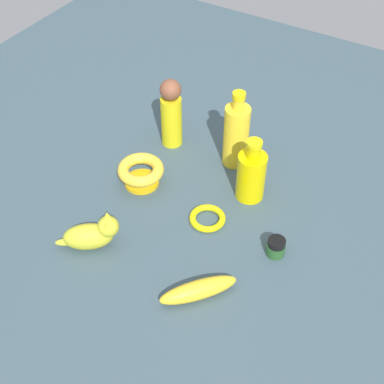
{
  "coord_description": "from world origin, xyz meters",
  "views": [
    {
      "loc": [
        0.47,
        -0.79,
        0.97
      ],
      "look_at": [
        0.0,
        0.0,
        0.06
      ],
      "focal_mm": 50.52,
      "sensor_mm": 36.0,
      "label": 1
    }
  ],
  "objects_px": {
    "nail_polish_jar": "(276,247)",
    "bottle_tall": "(236,134)",
    "cat_figurine": "(92,234)",
    "bottle_short": "(251,174)",
    "person_figure_adult": "(171,113)",
    "banana": "(198,290)",
    "bowl": "(141,172)",
    "bangle": "(207,218)"
  },
  "relations": [
    {
      "from": "bottle_short",
      "to": "bangle",
      "type": "xyz_separation_m",
      "value": [
        -0.05,
        -0.13,
        -0.06
      ]
    },
    {
      "from": "banana",
      "to": "bangle",
      "type": "distance_m",
      "value": 0.22
    },
    {
      "from": "person_figure_adult",
      "to": "cat_figurine",
      "type": "bearing_deg",
      "value": -83.5
    },
    {
      "from": "nail_polish_jar",
      "to": "bangle",
      "type": "xyz_separation_m",
      "value": [
        -0.18,
        0.01,
        -0.01
      ]
    },
    {
      "from": "bangle",
      "to": "bowl",
      "type": "height_order",
      "value": "bowl"
    },
    {
      "from": "person_figure_adult",
      "to": "bottle_tall",
      "type": "bearing_deg",
      "value": 5.36
    },
    {
      "from": "bowl",
      "to": "cat_figurine",
      "type": "bearing_deg",
      "value": -83.77
    },
    {
      "from": "cat_figurine",
      "to": "banana",
      "type": "height_order",
      "value": "cat_figurine"
    },
    {
      "from": "person_figure_adult",
      "to": "bottle_tall",
      "type": "xyz_separation_m",
      "value": [
        0.19,
        0.02,
        -0.01
      ]
    },
    {
      "from": "nail_polish_jar",
      "to": "bangle",
      "type": "distance_m",
      "value": 0.18
    },
    {
      "from": "bowl",
      "to": "bottle_tall",
      "type": "distance_m",
      "value": 0.27
    },
    {
      "from": "bangle",
      "to": "bottle_tall",
      "type": "xyz_separation_m",
      "value": [
        -0.04,
        0.23,
        0.09
      ]
    },
    {
      "from": "person_figure_adult",
      "to": "banana",
      "type": "relative_size",
      "value": 1.18
    },
    {
      "from": "bottle_tall",
      "to": "person_figure_adult",
      "type": "bearing_deg",
      "value": -174.64
    },
    {
      "from": "bottle_short",
      "to": "bottle_tall",
      "type": "relative_size",
      "value": 0.79
    },
    {
      "from": "nail_polish_jar",
      "to": "person_figure_adult",
      "type": "height_order",
      "value": "person_figure_adult"
    },
    {
      "from": "cat_figurine",
      "to": "person_figure_adult",
      "type": "distance_m",
      "value": 0.42
    },
    {
      "from": "bowl",
      "to": "person_figure_adult",
      "type": "bearing_deg",
      "value": 96.85
    },
    {
      "from": "cat_figurine",
      "to": "bowl",
      "type": "distance_m",
      "value": 0.23
    },
    {
      "from": "banana",
      "to": "bottle_tall",
      "type": "relative_size",
      "value": 0.78
    },
    {
      "from": "bottle_tall",
      "to": "bangle",
      "type": "bearing_deg",
      "value": -78.77
    },
    {
      "from": "cat_figurine",
      "to": "bottle_tall",
      "type": "distance_m",
      "value": 0.46
    },
    {
      "from": "bowl",
      "to": "bottle_short",
      "type": "bearing_deg",
      "value": 21.87
    },
    {
      "from": "banana",
      "to": "bangle",
      "type": "relative_size",
      "value": 1.95
    },
    {
      "from": "banana",
      "to": "bangle",
      "type": "bearing_deg",
      "value": 64.62
    },
    {
      "from": "nail_polish_jar",
      "to": "person_figure_adult",
      "type": "bearing_deg",
      "value": 152.59
    },
    {
      "from": "person_figure_adult",
      "to": "banana",
      "type": "xyz_separation_m",
      "value": [
        0.33,
        -0.41,
        -0.08
      ]
    },
    {
      "from": "banana",
      "to": "bangle",
      "type": "xyz_separation_m",
      "value": [
        -0.09,
        0.2,
        -0.01
      ]
    },
    {
      "from": "cat_figurine",
      "to": "nail_polish_jar",
      "type": "xyz_separation_m",
      "value": [
        0.37,
        0.19,
        -0.02
      ]
    },
    {
      "from": "nail_polish_jar",
      "to": "bottle_tall",
      "type": "distance_m",
      "value": 0.33
    },
    {
      "from": "cat_figurine",
      "to": "bowl",
      "type": "relative_size",
      "value": 1.1
    },
    {
      "from": "nail_polish_jar",
      "to": "person_figure_adult",
      "type": "distance_m",
      "value": 0.48
    },
    {
      "from": "bottle_short",
      "to": "person_figure_adult",
      "type": "height_order",
      "value": "person_figure_adult"
    },
    {
      "from": "bottle_short",
      "to": "bangle",
      "type": "height_order",
      "value": "bottle_short"
    },
    {
      "from": "person_figure_adult",
      "to": "banana",
      "type": "bearing_deg",
      "value": -51.45
    },
    {
      "from": "person_figure_adult",
      "to": "banana",
      "type": "distance_m",
      "value": 0.53
    },
    {
      "from": "bottle_short",
      "to": "bottle_tall",
      "type": "height_order",
      "value": "bottle_tall"
    },
    {
      "from": "person_figure_adult",
      "to": "bangle",
      "type": "relative_size",
      "value": 2.3
    },
    {
      "from": "bangle",
      "to": "nail_polish_jar",
      "type": "bearing_deg",
      "value": -2.42
    },
    {
      "from": "cat_figurine",
      "to": "bottle_short",
      "type": "height_order",
      "value": "bottle_short"
    },
    {
      "from": "bottle_short",
      "to": "bowl",
      "type": "xyz_separation_m",
      "value": [
        -0.26,
        -0.1,
        -0.03
      ]
    },
    {
      "from": "bottle_short",
      "to": "person_figure_adult",
      "type": "bearing_deg",
      "value": 164.59
    }
  ]
}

